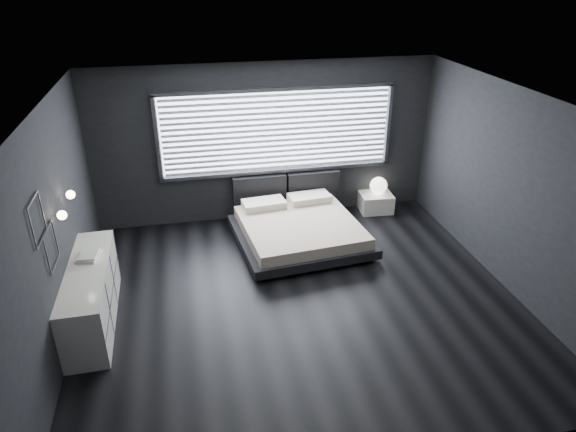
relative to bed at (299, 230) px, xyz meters
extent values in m
plane|color=black|center=(-0.35, -1.59, -0.25)|extent=(6.00, 6.00, 0.00)
plane|color=silver|center=(-0.35, -1.59, 2.55)|extent=(6.00, 6.00, 0.00)
cube|color=black|center=(-0.35, 1.16, 1.15)|extent=(6.00, 0.04, 2.80)
cube|color=black|center=(-0.35, -4.34, 1.15)|extent=(6.00, 0.04, 2.80)
cube|color=black|center=(-3.35, -1.59, 1.15)|extent=(0.04, 5.50, 2.80)
cube|color=black|center=(2.65, -1.59, 1.15)|extent=(0.04, 5.50, 2.80)
cube|color=white|center=(-0.15, 1.14, 1.36)|extent=(4.00, 0.02, 1.38)
cube|color=#47474C|center=(-2.19, 1.11, 1.36)|extent=(0.06, 0.08, 1.48)
cube|color=#47474C|center=(1.89, 1.11, 1.36)|extent=(0.06, 0.08, 1.48)
cube|color=#47474C|center=(-0.15, 1.11, 2.09)|extent=(4.14, 0.08, 0.06)
cube|color=#47474C|center=(-0.15, 1.11, 0.63)|extent=(4.14, 0.08, 0.06)
cube|color=silver|center=(-0.15, 1.08, 1.36)|extent=(3.94, 0.03, 1.32)
cube|color=black|center=(-0.50, 1.05, 0.32)|extent=(0.96, 0.16, 0.52)
cube|color=black|center=(0.50, 1.05, 0.32)|extent=(0.96, 0.16, 0.52)
cylinder|color=silver|center=(-3.30, -1.54, 1.35)|extent=(0.10, 0.02, 0.02)
sphere|color=#FFE5B7|center=(-3.23, -1.54, 1.35)|extent=(0.11, 0.11, 0.11)
cylinder|color=silver|center=(-3.30, -0.94, 1.35)|extent=(0.10, 0.02, 0.02)
sphere|color=#FFE5B7|center=(-3.23, -0.94, 1.35)|extent=(0.11, 0.11, 0.11)
cube|color=#47474C|center=(-3.32, -2.14, 1.83)|extent=(0.01, 0.46, 0.02)
cube|color=#47474C|center=(-3.32, -2.14, 1.37)|extent=(0.01, 0.46, 0.02)
cube|color=#47474C|center=(-3.32, -1.91, 1.60)|extent=(0.01, 0.02, 0.46)
cube|color=#47474C|center=(-3.32, -2.37, 1.60)|extent=(0.01, 0.02, 0.46)
cube|color=#47474C|center=(-3.32, -1.89, 1.36)|extent=(0.01, 0.46, 0.02)
cube|color=#47474C|center=(-3.32, -1.89, 0.90)|extent=(0.01, 0.46, 0.02)
cube|color=#47474C|center=(-3.32, -1.66, 1.13)|extent=(0.01, 0.02, 0.46)
cube|color=#47474C|center=(-3.32, -2.12, 1.13)|extent=(0.01, 0.02, 0.46)
cube|color=black|center=(-0.80, -0.92, -0.21)|extent=(0.12, 0.12, 0.07)
cube|color=black|center=(0.97, -0.74, -0.21)|extent=(0.12, 0.12, 0.07)
cube|color=black|center=(-0.96, 0.66, -0.21)|extent=(0.12, 0.12, 0.07)
cube|color=black|center=(0.81, 0.84, -0.21)|extent=(0.12, 0.12, 0.07)
cube|color=black|center=(0.00, -0.04, -0.10)|extent=(2.25, 2.16, 0.15)
cube|color=#BEAC96|center=(0.00, -0.04, 0.07)|extent=(2.01, 2.01, 0.19)
cube|color=silver|center=(-0.49, 0.64, 0.22)|extent=(0.77, 0.46, 0.12)
cube|color=silver|center=(0.35, 0.73, 0.22)|extent=(0.77, 0.46, 0.12)
cube|color=white|center=(1.69, 0.91, -0.08)|extent=(0.62, 0.53, 0.34)
sphere|color=white|center=(1.73, 0.93, 0.26)|extent=(0.32, 0.32, 0.32)
cube|color=white|center=(-3.13, -1.47, 0.15)|extent=(0.60, 2.01, 0.80)
cube|color=#47474C|center=(-2.84, -1.46, 0.15)|extent=(0.05, 1.98, 0.78)
cube|color=silver|center=(-3.10, -1.19, 0.57)|extent=(0.32, 0.38, 0.04)
cube|color=silver|center=(-3.09, -1.21, 0.61)|extent=(0.25, 0.32, 0.03)
camera|label=1|loc=(-1.73, -7.35, 4.04)|focal=32.00mm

